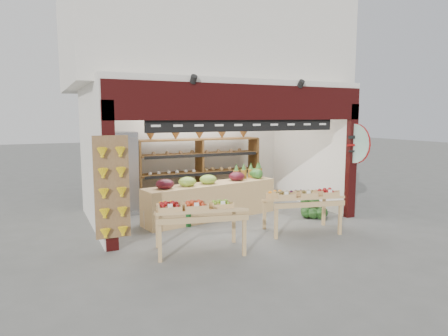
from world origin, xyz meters
TOP-DOWN VIEW (x-y plane):
  - ground at (0.00, 0.00)m, footprint 60.00×60.00m
  - shop_structure at (0.00, 1.61)m, footprint 6.36×5.12m
  - banana_board at (-2.73, -1.17)m, footprint 0.60×0.15m
  - gift_sign at (2.75, -1.15)m, footprint 0.04×0.93m
  - back_shelving at (0.06, 1.74)m, footprint 3.36×0.55m
  - refrigerator at (-2.03, 1.68)m, footprint 0.86×0.86m
  - cardboard_stack at (-1.39, 0.14)m, footprint 1.08×0.78m
  - mid_counter at (-0.25, 0.24)m, footprint 3.37×1.21m
  - display_table_left at (-1.46, -1.75)m, footprint 1.70×1.18m
  - display_table_right at (0.99, -1.56)m, footprint 1.63×1.13m
  - watermelon_pile at (1.96, -0.70)m, footprint 0.62×0.64m

SIDE VIEW (x-z plane):
  - ground at x=0.00m, z-range 0.00..0.00m
  - watermelon_pile at x=1.96m, z-range -0.06..0.43m
  - cardboard_stack at x=-1.39m, z-range -0.10..0.62m
  - mid_counter at x=-0.25m, z-range -0.07..0.98m
  - display_table_right at x=0.99m, z-range 0.27..1.23m
  - display_table_left at x=-1.46m, z-range 0.27..1.26m
  - refrigerator at x=-2.03m, z-range 0.00..2.00m
  - banana_board at x=-2.73m, z-range 0.22..2.02m
  - back_shelving at x=0.06m, z-range 0.22..2.27m
  - gift_sign at x=2.75m, z-range 1.29..2.21m
  - shop_structure at x=0.00m, z-range 1.22..6.62m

